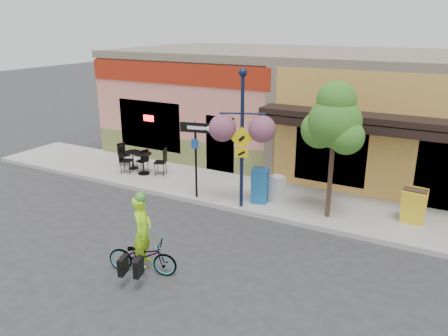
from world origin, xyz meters
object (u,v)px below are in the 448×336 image
object	(u,v)px
lamp_post	(242,140)
one_way_sign	(196,161)
cyclist_rider	(143,241)
street_tree	(332,151)
bicycle	(142,256)
newspaper_box_blue	(260,185)
building	(330,107)
newspaper_box_grey	(277,189)

from	to	relation	value
lamp_post	one_way_sign	size ratio (longest dim) A/B	1.70
cyclist_rider	street_tree	size ratio (longest dim) A/B	0.42
bicycle	newspaper_box_blue	world-z (taller)	newspaper_box_blue
building	one_way_sign	distance (m)	7.23
lamp_post	street_tree	bearing A→B (deg)	-10.24
building	lamp_post	world-z (taller)	building
lamp_post	one_way_sign	xyz separation A→B (m)	(-1.63, 0.00, -0.87)
newspaper_box_blue	street_tree	size ratio (longest dim) A/B	0.28
newspaper_box_blue	lamp_post	bearing A→B (deg)	-136.37
bicycle	lamp_post	xyz separation A→B (m)	(0.45, 4.30, 1.83)
lamp_post	newspaper_box_blue	distance (m)	1.71
cyclist_rider	newspaper_box_blue	distance (m)	4.95
building	lamp_post	distance (m)	6.80
newspaper_box_blue	building	bearing A→B (deg)	71.62
newspaper_box_grey	street_tree	distance (m)	2.34
building	lamp_post	bearing A→B (deg)	-96.68
bicycle	newspaper_box_grey	world-z (taller)	newspaper_box_grey
street_tree	cyclist_rider	bearing A→B (deg)	-121.60
bicycle	street_tree	size ratio (longest dim) A/B	0.41
building	street_tree	size ratio (longest dim) A/B	4.52
cyclist_rider	lamp_post	bearing A→B (deg)	-21.47
cyclist_rider	lamp_post	distance (m)	4.55
one_way_sign	newspaper_box_blue	bearing A→B (deg)	4.95
cyclist_rider	newspaper_box_grey	world-z (taller)	cyclist_rider
building	newspaper_box_blue	distance (m)	6.38
newspaper_box_blue	bicycle	bearing A→B (deg)	-113.87
lamp_post	newspaper_box_grey	world-z (taller)	lamp_post
newspaper_box_blue	street_tree	world-z (taller)	street_tree
bicycle	cyclist_rider	bearing A→B (deg)	-106.19
bicycle	newspaper_box_blue	distance (m)	4.96
newspaper_box_blue	newspaper_box_grey	world-z (taller)	newspaper_box_blue
lamp_post	street_tree	size ratio (longest dim) A/B	1.05
bicycle	one_way_sign	world-z (taller)	one_way_sign
bicycle	newspaper_box_blue	bearing A→B (deg)	-25.63
cyclist_rider	lamp_post	world-z (taller)	lamp_post
cyclist_rider	building	bearing A→B (deg)	-22.32
building	newspaper_box_blue	bearing A→B (deg)	-93.95
street_tree	building	bearing A→B (deg)	106.00
bicycle	newspaper_box_grey	size ratio (longest dim) A/B	1.88
building	bicycle	bearing A→B (deg)	-96.39
bicycle	one_way_sign	size ratio (longest dim) A/B	0.67
building	bicycle	size ratio (longest dim) A/B	10.95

